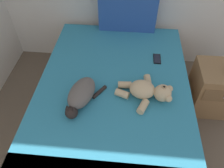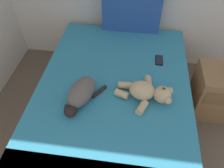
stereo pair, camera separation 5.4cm
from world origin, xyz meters
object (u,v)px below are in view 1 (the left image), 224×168
object	(u,v)px
patterned_cushion	(128,8)
cell_phone	(157,59)
nightstand	(215,89)
teddy_bear	(148,91)
cat	(81,95)
bed	(113,106)

from	to	relation	value
patterned_cushion	cell_phone	world-z (taller)	patterned_cushion
cell_phone	nightstand	world-z (taller)	cell_phone
patterned_cushion	nightstand	world-z (taller)	patterned_cushion
teddy_bear	cat	bearing A→B (deg)	-169.95
patterned_cushion	cat	distance (m)	1.16
bed	cat	bearing A→B (deg)	-144.31
patterned_cushion	cat	size ratio (longest dim) A/B	1.50
teddy_bear	bed	bearing A→B (deg)	164.12
teddy_bear	cell_phone	world-z (taller)	teddy_bear
bed	cell_phone	xyz separation A→B (m)	(0.40, 0.41, 0.28)
cat	nightstand	distance (m)	1.43
bed	cat	size ratio (longest dim) A/B	4.75
teddy_bear	cell_phone	size ratio (longest dim) A/B	3.23
bed	cell_phone	world-z (taller)	cell_phone
patterned_cushion	teddy_bear	distance (m)	1.04
teddy_bear	patterned_cushion	bearing A→B (deg)	102.24
teddy_bear	nightstand	world-z (taller)	teddy_bear
cat	nightstand	size ratio (longest dim) A/B	0.78
bed	teddy_bear	bearing A→B (deg)	-15.88
patterned_cushion	cell_phone	size ratio (longest dim) A/B	4.27
teddy_bear	nightstand	size ratio (longest dim) A/B	0.88
bed	teddy_bear	xyz separation A→B (m)	(0.29, -0.08, 0.35)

